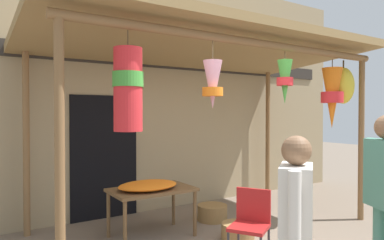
{
  "coord_description": "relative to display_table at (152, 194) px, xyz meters",
  "views": [
    {
      "loc": [
        -2.78,
        -3.15,
        1.71
      ],
      "look_at": [
        -0.03,
        1.15,
        1.61
      ],
      "focal_mm": 32.97,
      "sensor_mm": 36.0,
      "label": 1
    }
  ],
  "objects": [
    {
      "name": "shop_facade",
      "position": [
        0.63,
        1.33,
        1.52
      ],
      "size": [
        9.31,
        0.29,
        4.24
      ],
      "color": "#9E8966",
      "rests_on": "ground_plane"
    },
    {
      "name": "market_stall_canopy",
      "position": [
        0.94,
        -0.21,
        1.95
      ],
      "size": [
        5.13,
        2.58,
        2.87
      ],
      "color": "brown",
      "rests_on": "ground_plane"
    },
    {
      "name": "display_table",
      "position": [
        0.0,
        0.0,
        0.0
      ],
      "size": [
        1.13,
        0.7,
        0.67
      ],
      "color": "brown",
      "rests_on": "ground_plane"
    },
    {
      "name": "flower_heap_on_table",
      "position": [
        -0.06,
        -0.04,
        0.13
      ],
      "size": [
        0.83,
        0.58,
        0.11
      ],
      "color": "orange",
      "rests_on": "display_table"
    },
    {
      "name": "folding_chair",
      "position": [
        0.55,
        -1.4,
        -0.09
      ],
      "size": [
        0.55,
        0.55,
        0.84
      ],
      "color": "#AD1E1E",
      "rests_on": "ground_plane"
    },
    {
      "name": "wicker_basket_by_table",
      "position": [
        0.91,
        -0.75,
        -0.48
      ],
      "size": [
        0.44,
        0.44,
        0.23
      ],
      "primitive_type": "cylinder",
      "color": "olive",
      "rests_on": "ground_plane"
    },
    {
      "name": "wicker_basket_spare",
      "position": [
        1.15,
        0.15,
        -0.47
      ],
      "size": [
        0.48,
        0.48,
        0.25
      ],
      "primitive_type": "cylinder",
      "color": "olive",
      "rests_on": "ground_plane"
    },
    {
      "name": "customer_foreground",
      "position": [
        -0.18,
        -2.69,
        0.32
      ],
      "size": [
        0.48,
        0.42,
        1.56
      ],
      "color": "#B23347",
      "rests_on": "ground_plane"
    }
  ]
}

